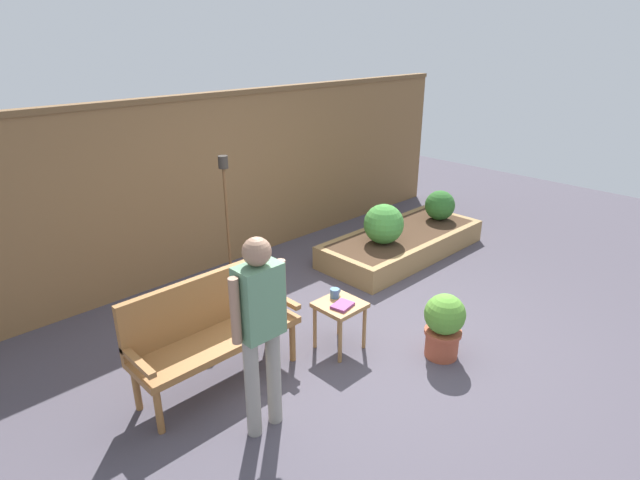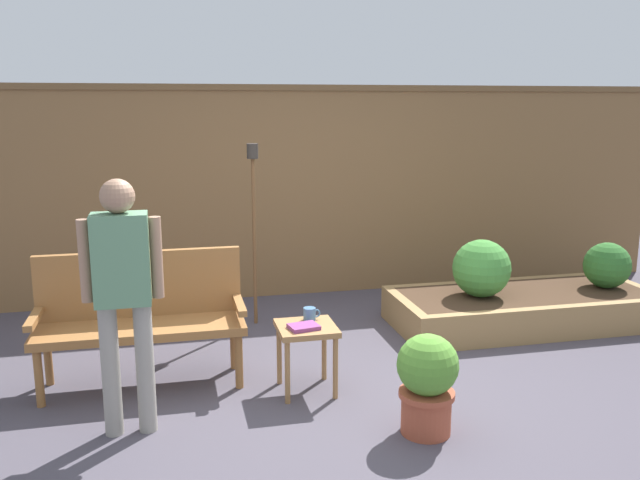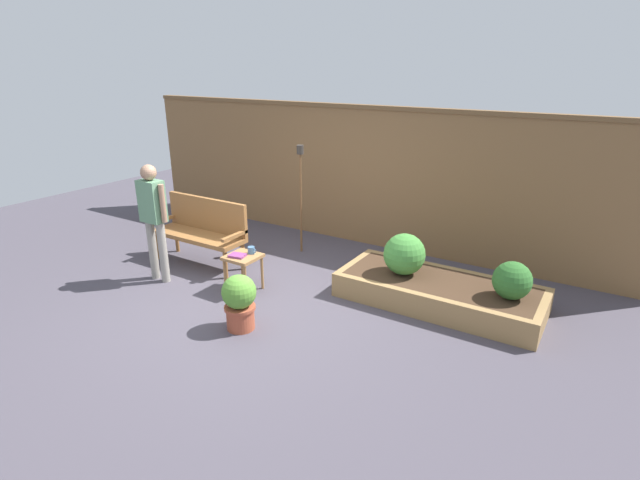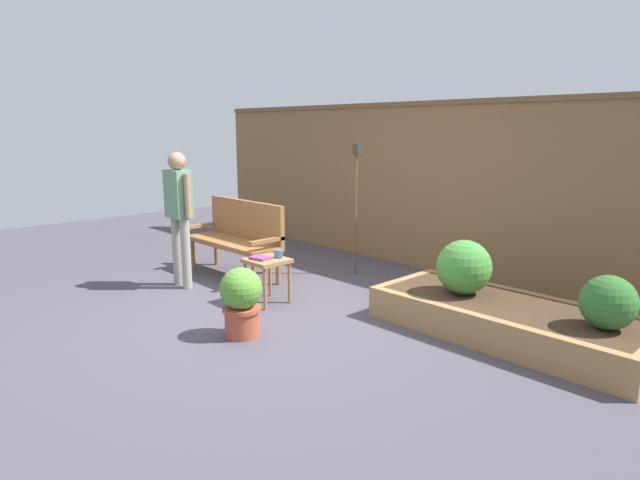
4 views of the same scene
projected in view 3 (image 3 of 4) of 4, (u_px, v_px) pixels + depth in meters
name	position (u px, v px, depth m)	size (l,w,h in m)	color
ground_plane	(256.00, 302.00, 5.96)	(14.00, 14.00, 0.00)	#47424C
fence_back	(358.00, 175.00, 7.66)	(8.40, 0.14, 2.16)	brown
garden_bench	(202.00, 226.00, 6.98)	(1.44, 0.48, 0.94)	#936033
side_table	(243.00, 262.00, 6.13)	(0.40, 0.40, 0.48)	#9E7042
cup_on_table	(251.00, 250.00, 6.15)	(0.12, 0.09, 0.09)	teal
book_on_table	(237.00, 256.00, 6.06)	(0.19, 0.15, 0.03)	#7F3875
potted_boxwood	(239.00, 300.00, 5.25)	(0.37, 0.37, 0.63)	#A84C33
raised_planter_bed	(439.00, 292.00, 5.87)	(2.40, 1.00, 0.30)	#997547
shrub_near_bench	(404.00, 254.00, 5.93)	(0.51, 0.51, 0.51)	brown
shrub_far_corner	(512.00, 281.00, 5.32)	(0.42, 0.42, 0.42)	brown
tiki_torch	(301.00, 180.00, 7.18)	(0.10, 0.10, 1.63)	brown
person_by_bench	(153.00, 213.00, 6.26)	(0.47, 0.20, 1.56)	gray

